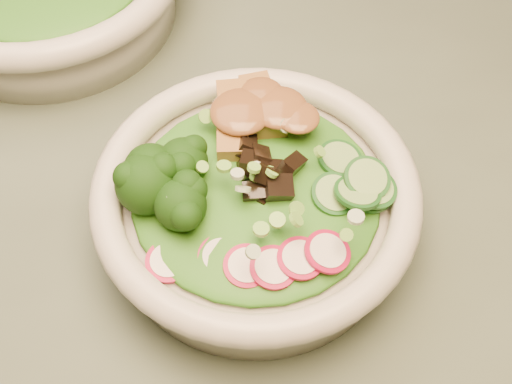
{
  "coord_description": "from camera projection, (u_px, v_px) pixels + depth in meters",
  "views": [
    {
      "loc": [
        0.0,
        -0.28,
        1.24
      ],
      "look_at": [
        -0.01,
        0.01,
        0.8
      ],
      "focal_mm": 50.0,
      "sensor_mm": 36.0,
      "label": 1
    }
  ],
  "objects": [
    {
      "name": "peanut_sauce",
      "position": [
        258.0,
        112.0,
        0.54
      ],
      "size": [
        0.06,
        0.05,
        0.01
      ],
      "primitive_type": "ellipsoid",
      "color": "brown",
      "rests_on": "tofu_cubes"
    },
    {
      "name": "lettuce_bed",
      "position": [
        256.0,
        191.0,
        0.52
      ],
      "size": [
        0.19,
        0.19,
        0.02
      ],
      "primitive_type": "ellipsoid",
      "color": "#285E13",
      "rests_on": "salad_bowl"
    },
    {
      "name": "salad_bowl",
      "position": [
        256.0,
        206.0,
        0.54
      ],
      "size": [
        0.25,
        0.25,
        0.07
      ],
      "rotation": [
        0.0,
        0.0,
        0.43
      ],
      "color": "beige",
      "rests_on": "dining_table"
    },
    {
      "name": "scallion_garnish",
      "position": [
        256.0,
        174.0,
        0.51
      ],
      "size": [
        0.17,
        0.17,
        0.02
      ],
      "primitive_type": null,
      "color": "#74B941",
      "rests_on": "salad_bowl"
    },
    {
      "name": "broccoli_florets",
      "position": [
        177.0,
        183.0,
        0.51
      ],
      "size": [
        0.09,
        0.09,
        0.04
      ],
      "primitive_type": null,
      "rotation": [
        0.0,
        0.0,
        0.43
      ],
      "color": "black",
      "rests_on": "salad_bowl"
    },
    {
      "name": "radish_slices",
      "position": [
        260.0,
        261.0,
        0.49
      ],
      "size": [
        0.11,
        0.07,
        0.02
      ],
      "primitive_type": null,
      "rotation": [
        0.0,
        0.0,
        0.43
      ],
      "color": "#A20C35",
      "rests_on": "salad_bowl"
    },
    {
      "name": "cucumber_slices",
      "position": [
        338.0,
        184.0,
        0.52
      ],
      "size": [
        0.08,
        0.08,
        0.03
      ],
      "primitive_type": null,
      "rotation": [
        0.0,
        0.0,
        0.43
      ],
      "color": "#7BAC60",
      "rests_on": "salad_bowl"
    },
    {
      "name": "mushroom_heap",
      "position": [
        256.0,
        169.0,
        0.52
      ],
      "size": [
        0.08,
        0.08,
        0.04
      ],
      "primitive_type": null,
      "rotation": [
        0.0,
        0.0,
        0.43
      ],
      "color": "black",
      "rests_on": "salad_bowl"
    },
    {
      "name": "tofu_cubes",
      "position": [
        258.0,
        122.0,
        0.55
      ],
      "size": [
        0.1,
        0.08,
        0.03
      ],
      "primitive_type": null,
      "rotation": [
        0.0,
        0.0,
        0.43
      ],
      "color": "olive",
      "rests_on": "salad_bowl"
    },
    {
      "name": "dining_table",
      "position": [
        271.0,
        310.0,
        0.66
      ],
      "size": [
        1.2,
        0.8,
        0.75
      ],
      "color": "black",
      "rests_on": "ground"
    }
  ]
}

